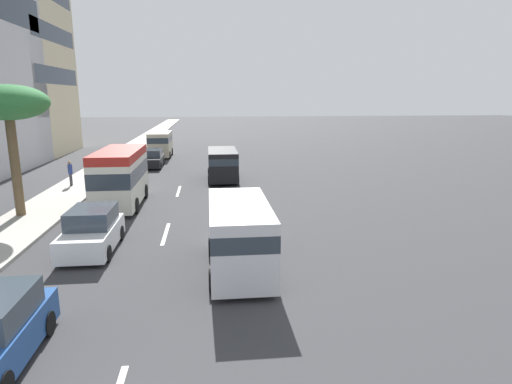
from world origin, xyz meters
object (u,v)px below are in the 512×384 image
object	(u,v)px
car_fourth	(92,231)
pedestrian_near_lamp	(70,172)
van_second	(239,233)
car_sixth	(152,159)
minibus_lead	(120,176)
palm_tree	(8,105)
van_seventh	(160,143)
pedestrian_by_tree	(91,166)
van_fifth	(223,163)

from	to	relation	value
car_fourth	pedestrian_near_lamp	world-z (taller)	pedestrian_near_lamp
van_second	pedestrian_near_lamp	xyz separation A→B (m)	(15.45, 10.31, -0.32)
pedestrian_near_lamp	car_sixth	bearing A→B (deg)	121.71
minibus_lead	car_sixth	size ratio (longest dim) A/B	1.47
van_second	palm_tree	world-z (taller)	palm_tree
minibus_lead	van_seventh	distance (m)	20.36
minibus_lead	pedestrian_by_tree	world-z (taller)	minibus_lead
car_fourth	van_fifth	xyz separation A→B (m)	(14.36, -5.69, 0.49)
van_seventh	pedestrian_near_lamp	distance (m)	15.61
car_sixth	palm_tree	size ratio (longest dim) A/B	0.65
van_fifth	pedestrian_by_tree	distance (m)	9.75
car_fourth	car_sixth	bearing A→B (deg)	-179.27
minibus_lead	van_fifth	bearing A→B (deg)	139.55
minibus_lead	van_second	xyz separation A→B (m)	(-10.06, -5.95, -0.33)
minibus_lead	van_fifth	xyz separation A→B (m)	(6.97, -5.94, -0.44)
car_fourth	van_seventh	distance (m)	27.76
minibus_lead	pedestrian_near_lamp	xyz separation A→B (m)	(5.39, 4.36, -0.65)
van_second	pedestrian_near_lamp	world-z (taller)	van_second
van_seventh	palm_tree	xyz separation A→B (m)	(-22.35, 4.73, 4.22)
car_sixth	palm_tree	bearing A→B (deg)	-16.41
car_fourth	van_seventh	size ratio (longest dim) A/B	0.83
pedestrian_by_tree	palm_tree	size ratio (longest dim) A/B	0.25
van_second	pedestrian_by_tree	bearing A→B (deg)	27.90
pedestrian_by_tree	palm_tree	world-z (taller)	palm_tree
car_fourth	pedestrian_by_tree	distance (m)	16.11
van_second	pedestrian_by_tree	distance (m)	20.68
car_sixth	pedestrian_by_tree	size ratio (longest dim) A/B	2.64
pedestrian_near_lamp	palm_tree	distance (m)	8.70
van_fifth	car_sixth	size ratio (longest dim) A/B	1.19
van_second	car_sixth	size ratio (longest dim) A/B	1.24
palm_tree	van_fifth	bearing A→B (deg)	-49.79
van_second	car_fourth	distance (m)	6.32
pedestrian_near_lamp	pedestrian_by_tree	distance (m)	2.89
van_second	car_fourth	world-z (taller)	van_second
van_fifth	pedestrian_near_lamp	size ratio (longest dim) A/B	2.97
minibus_lead	car_sixth	xyz separation A→B (m)	(13.78, 0.02, -1.00)
car_sixth	palm_tree	distance (m)	17.17
car_fourth	car_sixth	world-z (taller)	car_fourth
van_seventh	car_sixth	bearing A→B (deg)	-0.69
minibus_lead	van_second	distance (m)	11.69
van_seventh	pedestrian_near_lamp	world-z (taller)	van_seventh
van_second	car_sixth	xyz separation A→B (m)	(23.85, 5.97, -0.67)
car_sixth	van_seventh	bearing A→B (deg)	179.31
minibus_lead	car_fourth	world-z (taller)	minibus_lead
van_second	van_seventh	bearing A→B (deg)	10.96
van_fifth	van_seventh	distance (m)	14.62
minibus_lead	car_sixth	world-z (taller)	minibus_lead
car_fourth	van_second	bearing A→B (deg)	64.94
car_fourth	pedestrian_by_tree	bearing A→B (deg)	-165.71
minibus_lead	van_fifth	world-z (taller)	minibus_lead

